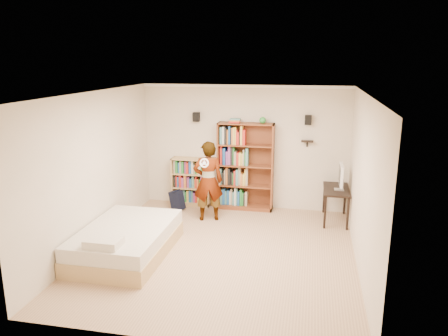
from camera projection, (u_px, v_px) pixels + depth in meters
The scene contains 14 objects.
ground at pixel (221, 252), 7.50m from camera, with size 4.50×5.00×0.01m, color tan.
room_shell at pixel (221, 152), 7.08m from camera, with size 4.52×5.02×2.71m.
crown_molding at pixel (221, 96), 6.85m from camera, with size 4.50×5.00×0.06m.
speaker_left at pixel (196, 117), 9.50m from camera, with size 0.14×0.12×0.20m, color black.
speaker_right at pixel (308, 120), 9.04m from camera, with size 0.14×0.12×0.20m, color black.
wall_shelf at pixel (307, 141), 9.16m from camera, with size 0.25×0.16×0.03m, color black.
tall_bookshelf at pixel (245, 167), 9.47m from camera, with size 1.21×0.35×1.91m, color brown, non-canonical shape.
low_bookshelf at pixel (191, 182), 9.82m from camera, with size 0.87×0.32×1.08m, color tan, non-canonical shape.
computer_desk at pixel (335, 205), 8.88m from camera, with size 0.50×1.01×0.69m, color black, non-canonical shape.
imac at pixel (340, 177), 8.65m from camera, with size 0.10×0.52×0.52m, color white, non-canonical shape.
daybed at pixel (126, 237), 7.35m from camera, with size 1.36×2.10×0.62m, color white, non-canonical shape.
person at pixel (208, 181), 8.84m from camera, with size 0.60×0.39×1.65m, color black.
wii_wheel at pixel (204, 163), 8.44m from camera, with size 0.19×0.19×0.03m, color white.
navy_bag at pixel (177, 200), 9.60m from camera, with size 0.32×0.21×0.43m, color black, non-canonical shape.
Camera 1 is at (1.43, -6.78, 3.23)m, focal length 35.00 mm.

